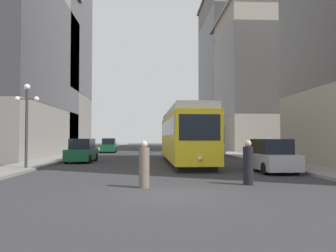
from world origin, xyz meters
The scene contains 14 objects.
ground_plane centered at (0.00, 0.00, 0.00)m, with size 200.00×200.00×0.00m, color #303033.
sidewalk_left centered at (-8.58, 40.00, 0.07)m, with size 2.58×120.00×0.15m, color gray.
sidewalk_right centered at (8.58, 40.00, 0.07)m, with size 2.58×120.00×0.15m, color gray.
streetcar centered at (1.84, 13.51, 2.10)m, with size 2.83×14.49×3.89m.
transit_bus centered at (5.19, 25.92, 1.95)m, with size 2.90×12.94×3.45m.
parked_car_left_near centered at (-5.99, 32.32, 0.84)m, with size 2.02×4.59×1.82m.
parked_car_left_mid centered at (-5.99, 15.32, 0.84)m, with size 1.93×4.52×1.82m.
parked_car_right_far centered at (5.99, 7.03, 0.84)m, with size 1.97×4.32×1.82m.
pedestrian_crossing_near centered at (3.28, 2.14, 0.84)m, with size 0.40×0.40×1.79m.
pedestrian_crossing_far centered at (-0.90, 1.54, 0.83)m, with size 0.40×0.40×1.78m.
lamp_post_left_near centered at (-7.89, 8.74, 3.41)m, with size 1.41×0.36×4.90m.
building_left_midblock centered at (-16.70, 34.54, 16.32)m, with size 14.26×14.70×31.64m.
building_right_midblock centered at (15.28, 52.25, 15.15)m, with size 11.42×18.95×29.38m.
building_right_far centered at (16.84, 37.91, 10.45)m, with size 14.54×16.16×20.33m.
Camera 1 is at (-0.66, -11.20, 1.89)m, focal length 35.83 mm.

